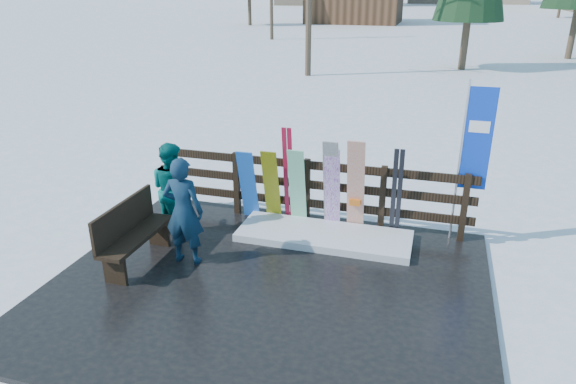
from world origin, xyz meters
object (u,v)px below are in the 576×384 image
(snowboard_2, at_px, (271,187))
(snowboard_5, at_px, (356,187))
(bench, at_px, (132,231))
(person_front, at_px, (184,211))
(snowboard_4, at_px, (331,186))
(rental_flag, at_px, (473,145))
(snowboard_1, at_px, (297,188))
(person_back, at_px, (172,188))
(snowboard_3, at_px, (332,190))
(snowboard_0, at_px, (248,185))

(snowboard_2, relative_size, snowboard_5, 0.82)
(bench, relative_size, person_front, 0.91)
(person_front, bearing_deg, snowboard_4, -140.34)
(bench, distance_m, rental_flag, 5.31)
(bench, distance_m, person_front, 0.84)
(snowboard_1, distance_m, person_back, 2.07)
(snowboard_3, relative_size, rental_flag, 0.58)
(snowboard_5, bearing_deg, snowboard_1, 180.00)
(snowboard_1, height_order, snowboard_3, snowboard_3)
(snowboard_0, height_order, snowboard_1, snowboard_1)
(snowboard_0, height_order, snowboard_3, snowboard_3)
(rental_flag, bearing_deg, snowboard_5, -171.13)
(snowboard_1, xyz_separation_m, person_front, (-1.27, -1.66, 0.12))
(bench, xyz_separation_m, rental_flag, (4.72, 2.19, 1.09))
(snowboard_2, height_order, rental_flag, rental_flag)
(snowboard_5, distance_m, rental_flag, 1.92)
(rental_flag, height_order, person_front, rental_flag)
(snowboard_5, bearing_deg, snowboard_4, 180.00)
(bench, relative_size, rental_flag, 0.58)
(snowboard_4, xyz_separation_m, person_back, (-2.49, -0.80, -0.02))
(snowboard_2, bearing_deg, person_back, -151.31)
(snowboard_4, height_order, person_front, person_front)
(bench, relative_size, snowboard_1, 1.04)
(snowboard_1, relative_size, rental_flag, 0.55)
(bench, xyz_separation_m, snowboard_0, (1.11, 1.92, 0.14))
(snowboard_0, xyz_separation_m, snowboard_4, (1.47, 0.00, 0.15))
(snowboard_4, bearing_deg, snowboard_5, 0.00)
(snowboard_1, bearing_deg, snowboard_5, 0.00)
(snowboard_0, xyz_separation_m, snowboard_5, (1.87, 0.00, 0.17))
(snowboard_3, height_order, rental_flag, rental_flag)
(rental_flag, bearing_deg, person_back, -167.04)
(snowboard_0, relative_size, rental_flag, 0.52)
(snowboard_1, height_order, person_back, person_back)
(snowboard_4, distance_m, rental_flag, 2.30)
(snowboard_5, xyz_separation_m, person_front, (-2.25, -1.66, -0.00))
(snowboard_1, distance_m, rental_flag, 2.87)
(bench, bearing_deg, person_back, 85.53)
(snowboard_1, distance_m, snowboard_2, 0.46)
(bench, height_order, rental_flag, rental_flag)
(bench, distance_m, snowboard_3, 3.24)
(snowboard_5, distance_m, person_back, 3.01)
(bench, bearing_deg, snowboard_3, 36.40)
(snowboard_0, bearing_deg, person_back, -142.23)
(bench, bearing_deg, snowboard_5, 32.70)
(bench, bearing_deg, rental_flag, 24.89)
(snowboard_1, bearing_deg, snowboard_0, 180.00)
(snowboard_1, relative_size, snowboard_4, 0.88)
(snowboard_1, bearing_deg, person_front, -127.38)
(snowboard_1, xyz_separation_m, person_back, (-1.91, -0.80, 0.07))
(snowboard_5, distance_m, person_front, 2.80)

